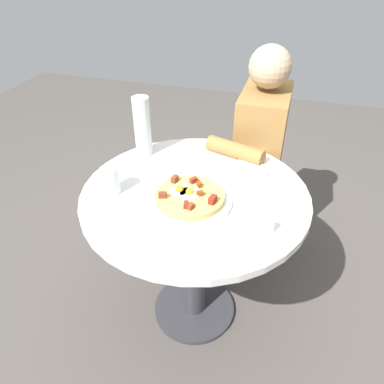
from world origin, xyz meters
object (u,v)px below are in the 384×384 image
object	(u,v)px
water_bottle	(142,127)
salt_shaker	(270,226)
fork	(205,157)
knife	(199,160)
person_seated	(257,170)
breakfast_pizza	(189,196)
water_glass	(110,180)
dining_table	(195,225)
pizza_plate	(189,200)
bread_plate	(247,171)

from	to	relation	value
water_bottle	salt_shaker	bearing A→B (deg)	-121.28
fork	knife	distance (m)	0.04
person_seated	water_bottle	distance (m)	0.68
salt_shaker	water_bottle	bearing A→B (deg)	58.72
fork	knife	bearing A→B (deg)	90.00
breakfast_pizza	water_glass	world-z (taller)	water_glass
person_seated	breakfast_pizza	distance (m)	0.70
fork	knife	size ratio (longest dim) A/B	1.00
knife	breakfast_pizza	bearing A→B (deg)	128.61
salt_shaker	water_glass	bearing A→B (deg)	84.89
dining_table	fork	world-z (taller)	fork
water_glass	salt_shaker	distance (m)	0.60
pizza_plate	salt_shaker	xyz separation A→B (m)	(-0.08, -0.30, 0.02)
bread_plate	fork	distance (m)	0.20
bread_plate	knife	world-z (taller)	bread_plate
dining_table	water_glass	size ratio (longest dim) A/B	8.37
bread_plate	salt_shaker	xyz separation A→B (m)	(-0.34, -0.13, 0.02)
dining_table	fork	bearing A→B (deg)	6.07
fork	water_glass	size ratio (longest dim) A/B	1.74
bread_plate	water_bottle	world-z (taller)	water_bottle
salt_shaker	dining_table	bearing A→B (deg)	63.73
breakfast_pizza	knife	world-z (taller)	breakfast_pizza
fork	knife	world-z (taller)	same
breakfast_pizza	pizza_plate	bearing A→B (deg)	-108.47
person_seated	pizza_plate	xyz separation A→B (m)	(-0.63, 0.18, 0.22)
pizza_plate	knife	size ratio (longest dim) A/B	1.71
pizza_plate	knife	xyz separation A→B (m)	(0.29, 0.04, 0.00)
breakfast_pizza	water_glass	size ratio (longest dim) A/B	2.43
dining_table	breakfast_pizza	world-z (taller)	breakfast_pizza
dining_table	bread_plate	distance (m)	0.31
breakfast_pizza	knife	bearing A→B (deg)	8.06
dining_table	person_seated	xyz separation A→B (m)	(0.57, -0.17, -0.04)
dining_table	person_seated	distance (m)	0.59
person_seated	water_bottle	xyz separation A→B (m)	(-0.35, 0.47, 0.34)
knife	water_bottle	distance (m)	0.28
pizza_plate	water_glass	world-z (taller)	water_glass
fork	water_bottle	xyz separation A→B (m)	(-0.04, 0.27, 0.12)
fork	salt_shaker	xyz separation A→B (m)	(-0.40, -0.32, 0.02)
fork	water_bottle	world-z (taller)	water_bottle
person_seated	knife	distance (m)	0.47
person_seated	salt_shaker	size ratio (longest dim) A/B	22.58
fork	bread_plate	bearing A→B (deg)	-165.22
water_glass	salt_shaker	xyz separation A→B (m)	(-0.05, -0.60, -0.03)
breakfast_pizza	fork	world-z (taller)	breakfast_pizza
breakfast_pizza	bread_plate	xyz separation A→B (m)	(0.26, -0.17, -0.02)
bread_plate	water_bottle	distance (m)	0.48
person_seated	breakfast_pizza	bearing A→B (deg)	164.34
fork	water_glass	distance (m)	0.44
water_bottle	bread_plate	bearing A→B (deg)	-92.33
pizza_plate	water_glass	bearing A→B (deg)	94.72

